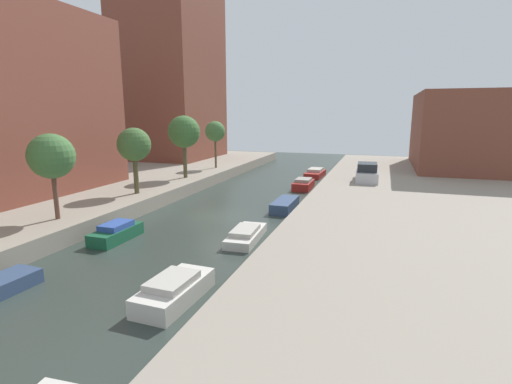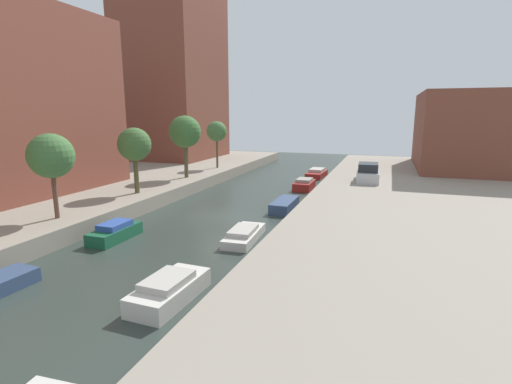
{
  "view_description": "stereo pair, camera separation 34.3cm",
  "coord_description": "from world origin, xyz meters",
  "px_view_note": "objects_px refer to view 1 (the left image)",
  "views": [
    {
      "loc": [
        9.84,
        -22.31,
        6.67
      ],
      "look_at": [
        1.07,
        4.25,
        0.9
      ],
      "focal_mm": 26.96,
      "sensor_mm": 36.0,
      "label": 1
    },
    {
      "loc": [
        10.16,
        -22.2,
        6.67
      ],
      "look_at": [
        1.07,
        4.25,
        0.9
      ],
      "focal_mm": 26.96,
      "sensor_mm": 36.0,
      "label": 2
    }
  ],
  "objects_px": {
    "street_tree_1": "(51,157)",
    "moored_boat_right_2": "(246,235)",
    "street_tree_3": "(184,132)",
    "moored_boat_right_1": "(174,290)",
    "low_block_right": "(467,131)",
    "apartment_tower_far": "(171,76)",
    "street_tree_4": "(215,132)",
    "moored_boat_right_4": "(303,184)",
    "parked_car": "(367,173)",
    "moored_boat_right_3": "(285,205)",
    "moored_boat_right_5": "(315,173)",
    "street_tree_2": "(134,145)",
    "moored_boat_left_2": "(116,233)"
  },
  "relations": [
    {
      "from": "street_tree_2",
      "to": "moored_boat_right_2",
      "type": "bearing_deg",
      "value": -24.73
    },
    {
      "from": "street_tree_2",
      "to": "moored_boat_right_5",
      "type": "xyz_separation_m",
      "value": [
        9.96,
        17.24,
        -4.07
      ]
    },
    {
      "from": "street_tree_2",
      "to": "street_tree_4",
      "type": "bearing_deg",
      "value": 90.0
    },
    {
      "from": "street_tree_1",
      "to": "moored_boat_right_3",
      "type": "relative_size",
      "value": 1.26
    },
    {
      "from": "moored_boat_right_2",
      "to": "moored_boat_right_5",
      "type": "bearing_deg",
      "value": 90.08
    },
    {
      "from": "street_tree_3",
      "to": "moored_boat_right_1",
      "type": "bearing_deg",
      "value": -62.65
    },
    {
      "from": "street_tree_1",
      "to": "street_tree_2",
      "type": "relative_size",
      "value": 0.99
    },
    {
      "from": "street_tree_3",
      "to": "moored_boat_right_1",
      "type": "distance_m",
      "value": 21.9
    },
    {
      "from": "apartment_tower_far",
      "to": "parked_car",
      "type": "relative_size",
      "value": 4.86
    },
    {
      "from": "moored_boat_right_4",
      "to": "moored_boat_right_1",
      "type": "bearing_deg",
      "value": -90.69
    },
    {
      "from": "low_block_right",
      "to": "street_tree_4",
      "type": "relative_size",
      "value": 3.07
    },
    {
      "from": "street_tree_2",
      "to": "moored_boat_left_2",
      "type": "distance_m",
      "value": 8.58
    },
    {
      "from": "low_block_right",
      "to": "moored_boat_right_1",
      "type": "distance_m",
      "value": 37.03
    },
    {
      "from": "apartment_tower_far",
      "to": "moored_boat_right_3",
      "type": "bearing_deg",
      "value": -43.74
    },
    {
      "from": "street_tree_4",
      "to": "moored_boat_right_2",
      "type": "relative_size",
      "value": 1.25
    },
    {
      "from": "moored_boat_left_2",
      "to": "moored_boat_right_3",
      "type": "bearing_deg",
      "value": 53.15
    },
    {
      "from": "parked_car",
      "to": "low_block_right",
      "type": "bearing_deg",
      "value": 50.27
    },
    {
      "from": "parked_car",
      "to": "apartment_tower_far",
      "type": "bearing_deg",
      "value": 156.74
    },
    {
      "from": "apartment_tower_far",
      "to": "street_tree_1",
      "type": "distance_m",
      "value": 30.59
    },
    {
      "from": "street_tree_1",
      "to": "moored_boat_right_2",
      "type": "bearing_deg",
      "value": 14.5
    },
    {
      "from": "moored_boat_right_3",
      "to": "street_tree_4",
      "type": "bearing_deg",
      "value": 132.33
    },
    {
      "from": "apartment_tower_far",
      "to": "moored_boat_right_4",
      "type": "relative_size",
      "value": 6.34
    },
    {
      "from": "street_tree_3",
      "to": "moored_boat_right_3",
      "type": "distance_m",
      "value": 12.3
    },
    {
      "from": "street_tree_4",
      "to": "moored_boat_right_4",
      "type": "height_order",
      "value": "street_tree_4"
    },
    {
      "from": "moored_boat_right_1",
      "to": "moored_boat_right_3",
      "type": "distance_m",
      "value": 14.29
    },
    {
      "from": "low_block_right",
      "to": "street_tree_2",
      "type": "distance_m",
      "value": 33.01
    },
    {
      "from": "apartment_tower_far",
      "to": "moored_boat_right_2",
      "type": "relative_size",
      "value": 5.29
    },
    {
      "from": "low_block_right",
      "to": "moored_boat_right_4",
      "type": "bearing_deg",
      "value": -141.87
    },
    {
      "from": "parked_car",
      "to": "moored_boat_right_1",
      "type": "xyz_separation_m",
      "value": [
        -5.64,
        -22.37,
        -1.22
      ]
    },
    {
      "from": "moored_boat_right_5",
      "to": "street_tree_2",
      "type": "bearing_deg",
      "value": -120.01
    },
    {
      "from": "street_tree_2",
      "to": "street_tree_4",
      "type": "relative_size",
      "value": 0.97
    },
    {
      "from": "moored_boat_right_1",
      "to": "moored_boat_right_5",
      "type": "bearing_deg",
      "value": 89.76
    },
    {
      "from": "moored_boat_right_3",
      "to": "moored_boat_right_2",
      "type": "bearing_deg",
      "value": -92.88
    },
    {
      "from": "street_tree_2",
      "to": "parked_car",
      "type": "relative_size",
      "value": 1.11
    },
    {
      "from": "street_tree_1",
      "to": "street_tree_2",
      "type": "xyz_separation_m",
      "value": [
        0.0,
        7.18,
        0.04
      ]
    },
    {
      "from": "street_tree_2",
      "to": "street_tree_4",
      "type": "distance_m",
      "value": 13.84
    },
    {
      "from": "street_tree_3",
      "to": "moored_boat_right_2",
      "type": "relative_size",
      "value": 1.41
    },
    {
      "from": "moored_boat_right_4",
      "to": "moored_boat_right_5",
      "type": "relative_size",
      "value": 0.8
    },
    {
      "from": "low_block_right",
      "to": "apartment_tower_far",
      "type": "bearing_deg",
      "value": -178.99
    },
    {
      "from": "street_tree_3",
      "to": "moored_boat_right_2",
      "type": "xyz_separation_m",
      "value": [
        9.99,
        -11.83,
        -4.71
      ]
    },
    {
      "from": "low_block_right",
      "to": "moored_boat_right_3",
      "type": "xyz_separation_m",
      "value": [
        -14.45,
        -19.31,
        -4.51
      ]
    },
    {
      "from": "street_tree_4",
      "to": "moored_boat_right_5",
      "type": "xyz_separation_m",
      "value": [
        9.96,
        3.4,
        -4.38
      ]
    },
    {
      "from": "street_tree_2",
      "to": "parked_car",
      "type": "bearing_deg",
      "value": 34.34
    },
    {
      "from": "apartment_tower_far",
      "to": "street_tree_1",
      "type": "relative_size",
      "value": 4.42
    },
    {
      "from": "street_tree_2",
      "to": "moored_boat_right_1",
      "type": "xyz_separation_m",
      "value": [
        9.84,
        -11.8,
        -4.02
      ]
    },
    {
      "from": "moored_boat_left_2",
      "to": "moored_boat_right_3",
      "type": "xyz_separation_m",
      "value": [
        6.93,
        9.24,
        -0.06
      ]
    },
    {
      "from": "street_tree_2",
      "to": "moored_boat_right_2",
      "type": "relative_size",
      "value": 1.21
    },
    {
      "from": "street_tree_1",
      "to": "street_tree_4",
      "type": "distance_m",
      "value": 21.03
    },
    {
      "from": "low_block_right",
      "to": "street_tree_2",
      "type": "relative_size",
      "value": 3.18
    },
    {
      "from": "apartment_tower_far",
      "to": "parked_car",
      "type": "distance_m",
      "value": 28.52
    }
  ]
}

